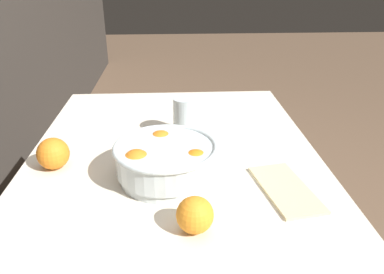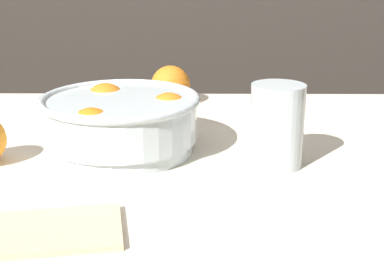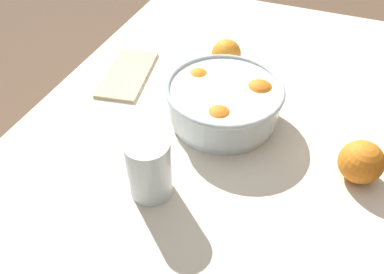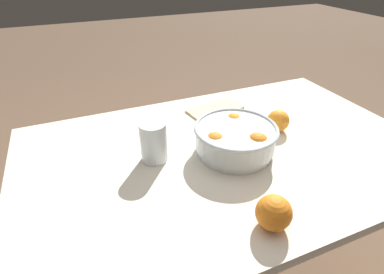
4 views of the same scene
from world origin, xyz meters
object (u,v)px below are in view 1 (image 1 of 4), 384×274
at_px(orange_loose_near_bowl, 194,215).
at_px(orange_loose_front, 53,154).
at_px(fruit_bowl, 165,160).
at_px(juice_glass, 186,119).

bearing_deg(orange_loose_near_bowl, orange_loose_front, 52.36).
bearing_deg(orange_loose_front, fruit_bowl, -102.73).
height_order(juice_glass, orange_loose_front, juice_glass).
bearing_deg(orange_loose_front, juice_glass, -63.69).
xyz_separation_m(fruit_bowl, orange_loose_near_bowl, (-0.20, -0.06, -0.01)).
bearing_deg(fruit_bowl, juice_glass, -14.35).
distance_m(orange_loose_near_bowl, orange_loose_front, 0.44).
bearing_deg(juice_glass, fruit_bowl, 165.65).
distance_m(fruit_bowl, orange_loose_front, 0.30).
height_order(fruit_bowl, juice_glass, juice_glass).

